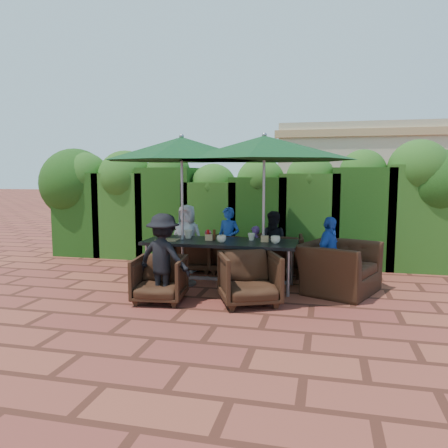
% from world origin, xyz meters
% --- Properties ---
extents(ground, '(80.00, 80.00, 0.00)m').
position_xyz_m(ground, '(0.00, 0.00, 0.00)').
color(ground, brown).
rests_on(ground, ground).
extents(dining_table, '(2.45, 0.90, 0.75)m').
position_xyz_m(dining_table, '(0.18, 0.15, 0.68)').
color(dining_table, black).
rests_on(dining_table, ground).
extents(umbrella_left, '(2.49, 2.49, 2.46)m').
position_xyz_m(umbrella_left, '(-0.46, 0.15, 2.21)').
color(umbrella_left, gray).
rests_on(umbrella_left, ground).
extents(umbrella_right, '(2.81, 2.81, 2.46)m').
position_xyz_m(umbrella_right, '(0.86, 0.23, 2.21)').
color(umbrella_right, gray).
rests_on(umbrella_right, ground).
extents(chair_far_left, '(0.79, 0.75, 0.73)m').
position_xyz_m(chair_far_left, '(-0.58, 1.17, 0.37)').
color(chair_far_left, black).
rests_on(chair_far_left, ground).
extents(chair_far_mid, '(0.86, 0.82, 0.80)m').
position_xyz_m(chair_far_mid, '(0.21, 1.18, 0.40)').
color(chair_far_mid, black).
rests_on(chair_far_mid, ground).
extents(chair_far_right, '(0.86, 0.82, 0.81)m').
position_xyz_m(chair_far_right, '(1.04, 1.21, 0.41)').
color(chair_far_right, black).
rests_on(chair_far_right, ground).
extents(chair_near_left, '(0.77, 0.73, 0.72)m').
position_xyz_m(chair_near_left, '(-0.46, -0.88, 0.36)').
color(chair_near_left, black).
rests_on(chair_near_left, ground).
extents(chair_near_right, '(1.01, 0.98, 0.81)m').
position_xyz_m(chair_near_right, '(0.80, -0.70, 0.40)').
color(chair_near_right, black).
rests_on(chair_near_right, ground).
extents(chair_end_right, '(1.16, 1.37, 1.02)m').
position_xyz_m(chair_end_right, '(2.03, 0.25, 0.51)').
color(chair_end_right, black).
rests_on(chair_end_right, ground).
extents(adult_far_left, '(0.64, 0.40, 1.25)m').
position_xyz_m(adult_far_left, '(-0.70, 1.09, 0.63)').
color(adult_far_left, silver).
rests_on(adult_far_left, ground).
extents(adult_far_mid, '(0.52, 0.46, 1.22)m').
position_xyz_m(adult_far_mid, '(0.09, 1.12, 0.61)').
color(adult_far_mid, '#214FB4').
rests_on(adult_far_mid, ground).
extents(adult_far_right, '(0.57, 0.35, 1.17)m').
position_xyz_m(adult_far_right, '(0.96, 1.04, 0.58)').
color(adult_far_right, black).
rests_on(adult_far_right, ground).
extents(adult_near_left, '(0.88, 0.56, 1.27)m').
position_xyz_m(adult_near_left, '(-0.40, -0.87, 0.63)').
color(adult_near_left, black).
rests_on(adult_near_left, ground).
extents(adult_end_right, '(0.58, 0.77, 1.18)m').
position_xyz_m(adult_end_right, '(1.88, 0.17, 0.59)').
color(adult_end_right, '#214FB4').
rests_on(adult_end_right, ground).
extents(child_left, '(0.28, 0.23, 0.77)m').
position_xyz_m(child_left, '(-0.33, 1.25, 0.39)').
color(child_left, '#E75171').
rests_on(child_left, ground).
extents(child_right, '(0.40, 0.37, 0.88)m').
position_xyz_m(child_right, '(0.58, 1.16, 0.44)').
color(child_right, '#764495').
rests_on(child_right, ground).
extents(pedestrian_a, '(1.79, 1.19, 1.81)m').
position_xyz_m(pedestrian_a, '(1.33, 4.34, 0.91)').
color(pedestrian_a, '#227D41').
rests_on(pedestrian_a, ground).
extents(pedestrian_b, '(0.85, 0.54, 1.73)m').
position_xyz_m(pedestrian_b, '(2.47, 4.45, 0.86)').
color(pedestrian_b, '#E75171').
rests_on(pedestrian_b, ground).
extents(pedestrian_c, '(1.33, 0.98, 1.90)m').
position_xyz_m(pedestrian_c, '(3.42, 4.35, 0.95)').
color(pedestrian_c, gray).
rests_on(pedestrian_c, ground).
extents(cup_a, '(0.15, 0.15, 0.12)m').
position_xyz_m(cup_a, '(-0.76, -0.00, 0.81)').
color(cup_a, beige).
rests_on(cup_a, dining_table).
extents(cup_b, '(0.15, 0.15, 0.14)m').
position_xyz_m(cup_b, '(-0.40, 0.28, 0.82)').
color(cup_b, beige).
rests_on(cup_b, dining_table).
extents(cup_c, '(0.15, 0.15, 0.12)m').
position_xyz_m(cup_c, '(0.24, -0.03, 0.81)').
color(cup_c, beige).
rests_on(cup_c, dining_table).
extents(cup_d, '(0.12, 0.12, 0.12)m').
position_xyz_m(cup_d, '(0.66, 0.31, 0.81)').
color(cup_d, beige).
rests_on(cup_d, dining_table).
extents(cup_e, '(0.15, 0.15, 0.12)m').
position_xyz_m(cup_e, '(1.07, 0.07, 0.81)').
color(cup_e, beige).
rests_on(cup_e, dining_table).
extents(ketchup_bottle, '(0.04, 0.04, 0.17)m').
position_xyz_m(ketchup_bottle, '(-0.04, 0.18, 0.83)').
color(ketchup_bottle, '#B20C0A').
rests_on(ketchup_bottle, dining_table).
extents(sauce_bottle, '(0.04, 0.04, 0.17)m').
position_xyz_m(sauce_bottle, '(0.06, 0.22, 0.83)').
color(sauce_bottle, '#4C230C').
rests_on(sauce_bottle, dining_table).
extents(serving_tray, '(0.35, 0.25, 0.02)m').
position_xyz_m(serving_tray, '(-0.67, -0.01, 0.76)').
color(serving_tray, '#9B794B').
rests_on(serving_tray, dining_table).
extents(number_block_left, '(0.12, 0.06, 0.10)m').
position_xyz_m(number_block_left, '(-0.00, 0.13, 0.80)').
color(number_block_left, tan).
rests_on(number_block_left, dining_table).
extents(number_block_right, '(0.12, 0.06, 0.10)m').
position_xyz_m(number_block_right, '(0.89, 0.18, 0.80)').
color(number_block_right, tan).
rests_on(number_block_right, dining_table).
extents(hedge_wall, '(9.10, 1.60, 2.47)m').
position_xyz_m(hedge_wall, '(-0.20, 2.32, 1.30)').
color(hedge_wall, '#16320D').
rests_on(hedge_wall, ground).
extents(building, '(6.20, 3.08, 3.20)m').
position_xyz_m(building, '(3.50, 6.99, 1.61)').
color(building, '#C1B890').
rests_on(building, ground).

